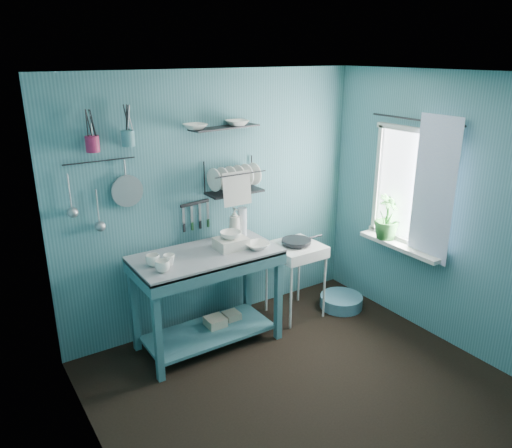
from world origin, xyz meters
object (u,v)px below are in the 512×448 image
soap_bottle (235,223)px  mug_right (153,260)px  water_bottle (242,222)px  work_counter (208,300)px  potted_plant (387,217)px  storage_tin_large (215,328)px  floor_basin (341,301)px  utensil_cup_teal (128,138)px  mug_mid (169,260)px  mug_left (163,266)px  dish_rack (234,177)px  utensil_cup_magenta (92,144)px  wash_tub (231,243)px  hotplate_stand (295,280)px  colander (127,191)px  frying_pan (296,241)px  storage_tin_small (232,321)px

soap_bottle → mug_right: bearing=-167.7°
mug_right → water_bottle: bearing=12.2°
work_counter → water_bottle: water_bottle is taller
potted_plant → storage_tin_large: potted_plant is taller
work_counter → mug_right: (-0.50, 0.00, 0.51)m
floor_basin → water_bottle: bearing=160.2°
soap_bottle → utensil_cup_teal: (-0.93, 0.15, 0.88)m
work_counter → mug_mid: (-0.38, -0.06, 0.51)m
soap_bottle → water_bottle: (0.10, 0.02, -0.01)m
mug_left → dish_rack: size_ratio=0.22×
mug_mid → utensil_cup_magenta: size_ratio=0.77×
mug_mid → dish_rack: dish_rack is taller
utensil_cup_magenta → water_bottle: bearing=-5.4°
soap_bottle → potted_plant: potted_plant is taller
water_bottle → soap_bottle: bearing=-168.7°
wash_tub → hotplate_stand: (0.78, 0.03, -0.59)m
dish_rack → work_counter: bearing=-154.4°
hotplate_stand → storage_tin_large: size_ratio=3.57×
potted_plant → storage_tin_large: size_ratio=2.07×
hotplate_stand → utensil_cup_teal: 2.22m
soap_bottle → potted_plant: (1.42, -0.63, -0.02)m
mug_left → water_bottle: (1.00, 0.38, 0.09)m
colander → potted_plant: colander is taller
soap_bottle → water_bottle: size_ratio=1.07×
utensil_cup_teal → potted_plant: 2.63m
water_bottle → utensil_cup_magenta: size_ratio=2.15×
hotplate_stand → wash_tub: bearing=179.2°
mug_mid → wash_tub: bearing=3.6°
utensil_cup_magenta → colander: bearing=6.6°
mug_right → floor_basin: (2.05, -0.15, -0.91)m
mug_right → frying_pan: bearing=0.5°
soap_bottle → colander: bearing=169.7°
wash_tub → frying_pan: (0.78, 0.03, -0.16)m
mug_mid → dish_rack: (0.86, 0.36, 0.53)m
mug_right → floor_basin: 2.25m
dish_rack → mug_right: bearing=-169.1°
floor_basin → potted_plant: bearing=-43.4°
work_counter → dish_rack: size_ratio=2.39×
mug_left → storage_tin_small: (0.78, 0.24, -0.88)m
work_counter → hotplate_stand: (1.03, 0.01, -0.07)m
potted_plant → hotplate_stand: bearing=151.4°
water_bottle → storage_tin_large: bearing=-158.0°
mug_left → water_bottle: size_ratio=0.44×
soap_bottle → work_counter: bearing=-154.5°
colander → utensil_cup_magenta: bearing=-173.4°
mug_left → work_counter: bearing=18.4°
mug_mid → floor_basin: (1.93, -0.09, -0.91)m
work_counter → mug_right: mug_right is taller
work_counter → dish_rack: bearing=29.3°
mug_right → mug_mid: bearing=-26.6°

